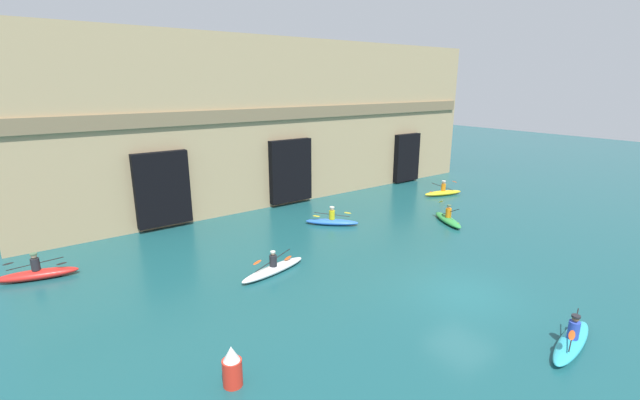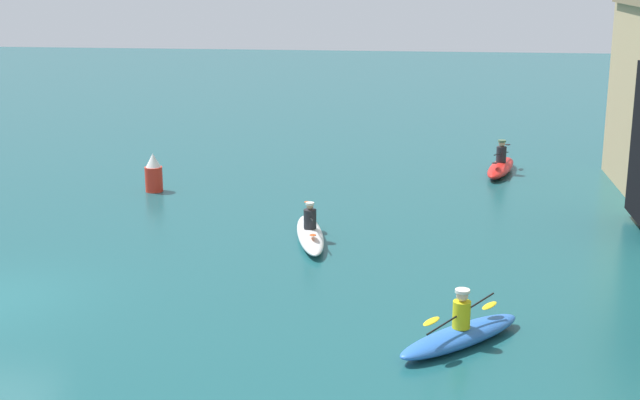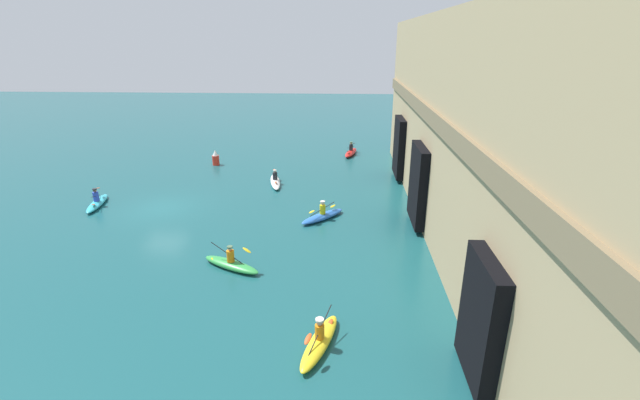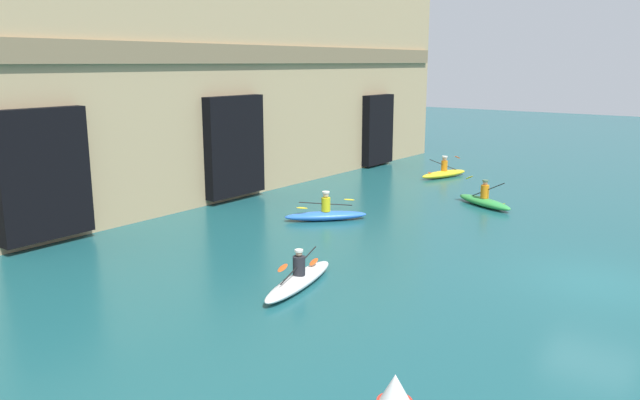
# 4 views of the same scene
# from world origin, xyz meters

# --- Properties ---
(kayak_white) EXTENTS (3.64, 1.39, 1.06)m
(kayak_white) POSITION_xyz_m (-5.19, 6.41, 0.22)
(kayak_white) COLOR white
(kayak_white) RESTS_ON ground
(kayak_blue) EXTENTS (2.80, 2.74, 1.14)m
(kayak_blue) POSITION_xyz_m (1.13, 10.19, 0.23)
(kayak_blue) COLOR blue
(kayak_blue) RESTS_ON ground
(kayak_red) EXTENTS (3.30, 1.49, 1.21)m
(kayak_red) POSITION_xyz_m (-13.82, 12.06, 0.26)
(kayak_red) COLOR red
(kayak_red) RESTS_ON ground
(marker_buoy) EXTENTS (0.57, 0.57, 1.26)m
(marker_buoy) POSITION_xyz_m (-9.92, 0.67, 0.58)
(marker_buoy) COLOR red
(marker_buoy) RESTS_ON ground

